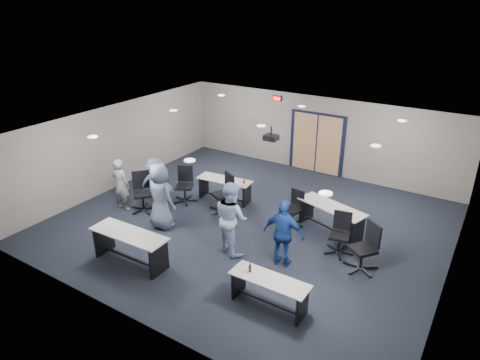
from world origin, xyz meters
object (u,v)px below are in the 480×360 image
Objects in this scene: chair_back_a at (184,185)px; person_lightblue at (231,217)px; table_front_left at (130,243)px; table_front_right at (269,287)px; person_gray at (121,185)px; person_back at (156,184)px; table_back_left at (225,186)px; table_back_right at (331,214)px; chair_back_d at (340,234)px; person_navy at (284,234)px; chair_loose_left at (142,192)px; chair_back_b at (222,193)px; chair_loose_right at (363,248)px; person_plaid at (161,196)px; chair_back_c at (293,208)px.

person_lightblue reaches higher than chair_back_a.
table_front_left is 3.51m from table_front_right.
person_gray is at bearing 165.72° from table_front_right.
table_front_left is at bearing 103.16° from person_back.
table_back_left is (-3.51, 3.59, 0.01)m from table_front_right.
table_front_right is 3.50m from table_back_right.
chair_back_d is at bearing -19.08° from table_back_left.
chair_back_a is at bearing -25.39° from person_navy.
table_front_right is at bearing -72.27° from table_back_right.
person_back reaches higher than chair_loose_left.
person_navy is at bearing -0.95° from chair_back_b.
table_front_right reaches higher than table_back_left.
person_lightblue is 1.36m from person_navy.
person_lightblue is (1.70, 1.70, 0.37)m from table_front_left.
chair_back_b is 4.38m from chair_loose_right.
table_back_left is at bearing -159.46° from chair_loose_right.
chair_back_a is 1.85m from person_gray.
chair_back_b is (-3.15, 2.93, 0.11)m from table_front_right.
chair_back_b reaches higher than chair_back_a.
chair_loose_right is 0.63× the size of person_plaid.
chair_back_c is at bearing -137.00° from person_plaid.
chair_loose_right is at bearing -15.73° from chair_back_c.
table_back_right is at bearing 46.89° from table_front_left.
chair_back_d is 1.53m from person_navy.
person_gray is (-0.57, -0.25, 0.21)m from chair_loose_left.
chair_loose_left reaches higher than chair_back_a.
chair_back_a reaches higher than chair_back_c.
chair_loose_right reaches higher than table_front_right.
chair_loose_left is 0.63× the size of person_plaid.
person_gray is 1.69m from person_plaid.
person_lightblue is at bearing -1.12° from person_navy.
table_front_right is 0.90× the size of person_lightblue.
chair_back_b is 0.63× the size of person_plaid.
chair_loose_right is (4.68, -1.33, 0.11)m from table_back_left.
person_back is (-1.40, 2.44, 0.25)m from table_front_left.
chair_loose_left is 0.63× the size of person_lightblue.
person_lightblue reaches higher than chair_back_d.
person_lightblue is at bearing -57.58° from chair_back_a.
table_front_right is 5.31m from person_back.
person_navy is at bearing 155.50° from person_back.
chair_back_a is at bearing -149.48° from chair_loose_right.
chair_back_a is 0.95× the size of chair_back_b.
chair_back_b is at bearing 164.83° from chair_back_d.
person_plaid reaches higher than chair_back_d.
person_lightblue is (2.24, 0.01, 0.00)m from person_plaid.
chair_back_a is 4.28m from person_navy.
table_front_right is 1.42× the size of chair_loose_right.
chair_loose_left reaches higher than table_back_right.
chair_back_a is at bearing -162.71° from chair_back_c.
table_back_right is 6.00m from person_gray.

